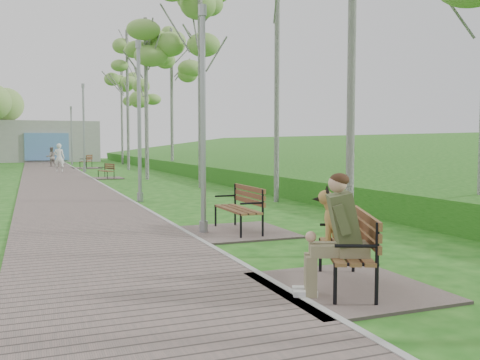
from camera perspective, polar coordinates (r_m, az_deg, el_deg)
name	(u,v)px	position (r m, az deg, el deg)	size (l,w,h in m)	color
ground	(292,295)	(6.96, 5.60, -12.12)	(120.00, 120.00, 0.00)	#185511
walkway	(59,181)	(27.54, -18.74, -0.14)	(3.50, 67.00, 0.04)	#675A53
kerb	(96,180)	(27.68, -15.12, -0.04)	(0.10, 67.00, 0.05)	#999993
embankment	(321,177)	(30.06, 8.60, 0.33)	(14.00, 70.00, 1.60)	#4D9331
building_north	(46,142)	(56.94, -19.99, 3.88)	(10.00, 5.20, 4.00)	#9E9E99
bench_main	(344,252)	(7.13, 11.01, -7.55)	(2.06, 2.29, 1.80)	#675A53
bench_second	(238,222)	(11.43, -0.22, -4.50)	(2.02, 2.25, 1.24)	#675A53
bench_third	(106,175)	(29.31, -14.09, 0.51)	(1.60, 1.78, 0.99)	#675A53
bench_far	(86,165)	(41.13, -16.10, 1.53)	(2.03, 2.25, 1.24)	#675A53
lamp_post_near	(203,128)	(11.21, -3.96, 5.50)	(0.18, 0.18, 4.75)	gray
lamp_post_second	(139,127)	(17.61, -10.69, 5.57)	(0.20, 0.20, 5.18)	gray
lamp_post_third	(84,131)	(35.87, -16.32, 5.04)	(0.22, 0.22, 5.66)	gray
lamp_post_far	(72,138)	(47.46, -17.53, 4.33)	(0.19, 0.19, 4.94)	gray
pedestrian_near	(59,158)	(36.19, -18.73, 2.25)	(0.68, 0.44, 1.85)	white
pedestrian_far	(51,157)	(44.30, -19.49, 2.33)	(0.75, 0.59, 1.55)	gray
birch_mid_a	(200,6)	(23.31, -4.28, 17.99)	(2.73, 2.73, 9.61)	silver
birch_mid_b	(200,33)	(27.46, -4.31, 15.34)	(2.95, 2.95, 9.31)	silver
birch_mid_c	(146,48)	(28.47, -10.03, 13.71)	(2.92, 2.92, 8.58)	silver
birch_far_a	(171,55)	(33.71, -7.34, 13.07)	(2.53, 2.53, 9.21)	silver
birch_far_b	(127,56)	(38.40, -11.96, 12.83)	(2.78, 2.78, 9.99)	silver
birch_far_c	(140,89)	(41.83, -10.62, 9.55)	(2.25, 2.25, 7.62)	silver
birch_distant_b	(121,85)	(47.91, -12.54, 9.83)	(2.53, 2.53, 8.70)	silver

